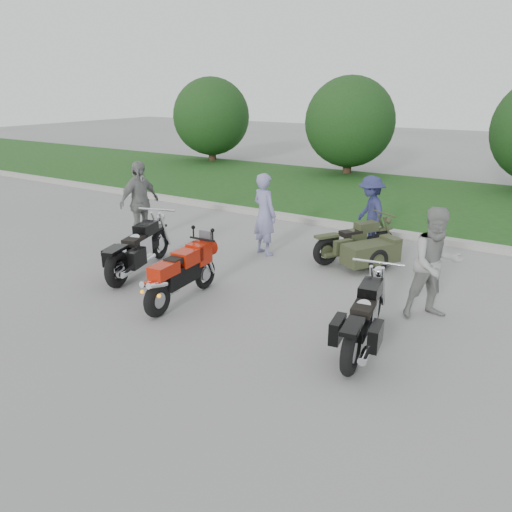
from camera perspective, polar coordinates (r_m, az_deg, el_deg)
The scene contains 13 objects.
ground at distance 8.59m, azimuth -6.49°, elevation -5.94°, with size 80.00×80.00×0.00m, color #969691.
curb at distance 13.46m, azimuth 9.71°, elevation 3.50°, with size 60.00×0.30×0.15m, color #A8A59E.
grass_strip at distance 17.26m, azimuth 15.21°, elevation 6.49°, with size 60.00×8.00×0.14m, color #2A6221.
tree_far_left at distance 24.63m, azimuth -5.13°, elevation 15.59°, with size 3.60×3.60×4.00m.
tree_mid_left at distance 21.12m, azimuth 10.66°, elevation 14.81°, with size 3.60×3.60×4.00m.
sportbike_red at distance 8.65m, azimuth -8.62°, elevation -1.93°, with size 0.40×1.96×0.93m.
cruiser_left at distance 10.19m, azimuth -13.40°, elevation 0.59°, with size 0.89×2.37×0.93m.
cruiser_right at distance 7.25m, azimuth 12.21°, elevation -7.24°, with size 0.59×2.26×0.87m.
cruiser_sidecar at distance 10.60m, azimuth 12.11°, elevation 0.85°, with size 1.63×1.97×0.81m.
person_stripe at distance 10.99m, azimuth 0.98°, elevation 4.78°, with size 0.66×0.44×1.82m, color #8280AE.
person_grey at distance 8.39m, azimuth 19.83°, elevation -0.85°, with size 0.89×0.69×1.83m, color gray.
person_denim at distance 11.67m, azimuth 12.91°, elevation 4.83°, with size 1.09×0.63×1.69m, color navy.
person_back at distance 12.16m, azimuth -13.15°, elevation 5.99°, with size 1.14×0.48×1.95m, color gray.
Camera 1 is at (4.98, -6.00, 3.59)m, focal length 35.00 mm.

